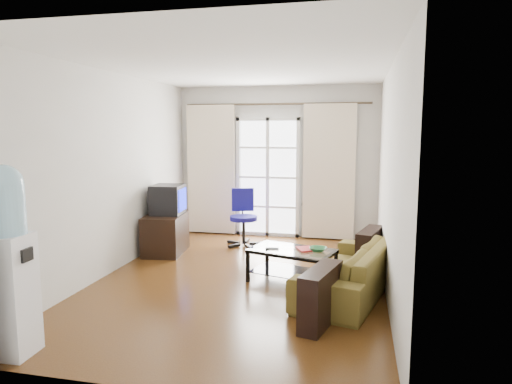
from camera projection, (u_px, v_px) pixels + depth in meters
The scene contains 20 objects.
floor at pixel (241, 280), 5.90m from camera, with size 5.20×5.20×0.00m, color #583515.
ceiling at pixel (240, 66), 5.54m from camera, with size 5.20×5.20×0.00m, color white.
wall_back at pixel (276, 162), 8.23m from camera, with size 3.60×0.02×2.70m, color silver.
wall_front at pixel (148, 212), 3.20m from camera, with size 3.60×0.02×2.70m, color silver.
wall_left at pixel (110, 173), 6.11m from camera, with size 0.02×5.20×2.70m, color silver.
wall_right at pixel (389, 180), 5.33m from camera, with size 0.02×5.20×2.70m, color silver.
french_door at pixel (268, 177), 8.25m from camera, with size 1.16×0.06×2.15m.
curtain_rod at pixel (276, 104), 8.00m from camera, with size 0.04×0.04×3.30m, color #4C3F2D.
curtain_left at pixel (211, 170), 8.40m from camera, with size 0.90×0.07×2.35m, color beige.
curtain_right at pixel (329, 172), 7.93m from camera, with size 0.90×0.07×2.35m, color beige.
radiator at pixel (319, 221), 8.10m from camera, with size 0.64×0.12×0.64m, color gray.
sofa at pixel (349, 269), 5.40m from camera, with size 1.26×2.12×0.58m, color olive.
coffee_table at pixel (292, 261), 5.79m from camera, with size 1.17×0.86×0.42m.
bowl at pixel (318, 249), 5.68m from camera, with size 0.23×0.23×0.05m, color #2D7D42.
book at pixel (298, 250), 5.72m from camera, with size 0.28×0.31×0.02m, color #B01522.
remote at pixel (272, 248), 5.78m from camera, with size 0.17×0.05×0.02m, color black.
tv_stand at pixel (166, 234), 7.17m from camera, with size 0.56×0.84×0.61m, color black.
crt_tv at pixel (167, 199), 7.17m from camera, with size 0.55×0.54×0.46m.
task_chair at pixel (244, 229), 7.66m from camera, with size 0.81×0.81×0.95m.
water_cooler at pixel (8, 257), 3.83m from camera, with size 0.37×0.35×1.64m.
Camera 1 is at (1.43, -5.51, 1.92)m, focal length 32.00 mm.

